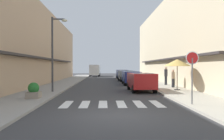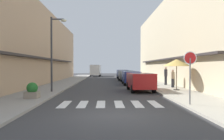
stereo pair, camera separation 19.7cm
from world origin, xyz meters
The scene contains 17 objects.
ground_plane centered at (0.00, 15.21, 0.00)m, with size 83.68×83.68×0.00m, color #38383A.
sidewalk_left centered at (-5.11, 15.21, 0.06)m, with size 3.08×53.25×0.12m, color gray.
sidewalk_right centered at (5.11, 15.21, 0.06)m, with size 3.08×53.25×0.12m, color #ADA899.
building_row_left centered at (-9.15, 16.12, 4.18)m, with size 5.50×36.23×8.36m.
building_row_right centered at (9.15, 16.12, 4.95)m, with size 5.50×36.23×9.90m.
crosswalk centered at (0.00, 2.62, 0.01)m, with size 5.20×2.20×0.01m.
parked_car_near centered at (2.52, 8.50, 0.92)m, with size 1.88×4.00×1.47m.
parked_car_mid centered at (2.52, 14.92, 0.92)m, with size 1.81×3.94×1.47m.
parked_car_far centered at (2.52, 20.77, 0.92)m, with size 1.97×4.46×1.47m.
parked_car_distant centered at (2.52, 27.17, 0.92)m, with size 1.81×4.38×1.47m.
delivery_van centered at (-2.37, 36.83, 1.41)m, with size 2.15×5.46×2.37m.
round_street_sign centered at (3.91, 1.76, 2.11)m, with size 0.65×0.07×2.60m.
street_lamp centered at (-4.08, 7.51, 3.49)m, with size 1.19×0.28×5.53m.
cafe_umbrella centered at (5.38, 8.28, 2.28)m, with size 2.16×2.16×2.45m.
planter_corner centered at (-4.56, 4.12, 0.54)m, with size 0.74×0.74×0.92m.
pedestrian_walking_near centered at (5.78, 10.53, 0.96)m, with size 0.34×0.34×1.60m.
pedestrian_walking_far centered at (5.90, 13.25, 1.09)m, with size 0.34×0.34×1.82m.
Camera 2 is at (-0.20, -8.74, 1.96)m, focal length 34.80 mm.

